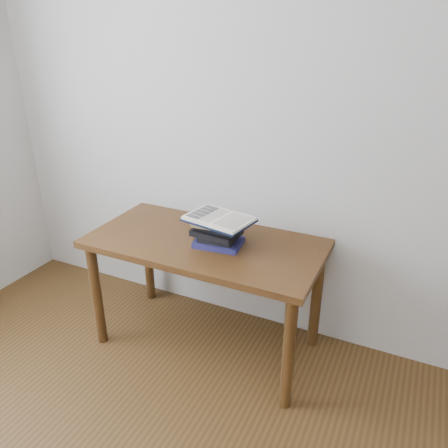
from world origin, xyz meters
The scene contains 3 objects.
desk centered at (-0.11, 1.38, 0.59)m, with size 1.29×0.64×0.69m.
book_stack centered at (-0.03, 1.37, 0.76)m, with size 0.27×0.20×0.15m.
open_book centered at (-0.01, 1.35, 0.85)m, with size 0.37×0.29×0.03m.
Camera 1 is at (0.90, -0.51, 1.76)m, focal length 35.00 mm.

